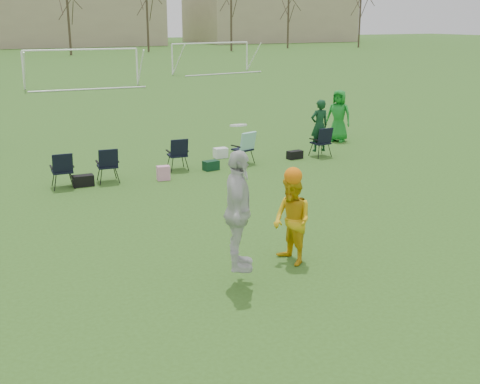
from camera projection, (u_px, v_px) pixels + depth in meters
ground at (282, 277)px, 10.48m from camera, size 260.00×260.00×0.00m
fielder_green_far at (339, 116)px, 21.86m from camera, size 1.02×1.09×1.88m
center_contest at (262, 215)px, 10.23m from camera, size 2.15×1.51×2.78m
sideline_setup at (215, 150)px, 18.03m from camera, size 8.92×2.10×1.84m
goal_mid at (81, 57)px, 39.04m from camera, size 7.40×0.63×2.46m
goal_right at (211, 49)px, 49.44m from camera, size 7.35×1.14×2.46m
building_row at (2, 7)px, 93.80m from camera, size 126.00×16.00×13.00m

